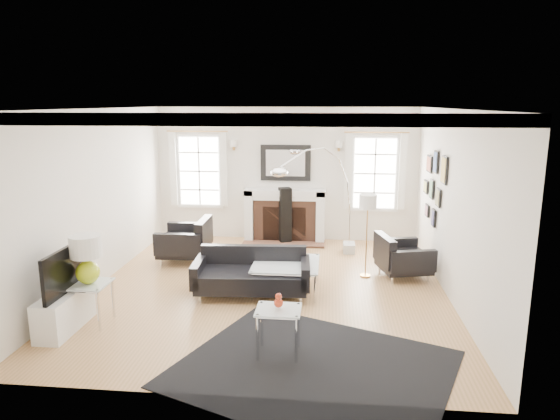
# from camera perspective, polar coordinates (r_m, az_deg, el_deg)

# --- Properties ---
(floor) EXTENTS (6.00, 6.00, 0.00)m
(floor) POSITION_cam_1_polar(r_m,az_deg,el_deg) (8.01, -1.30, -8.95)
(floor) COLOR #A67845
(floor) RESTS_ON ground
(back_wall) EXTENTS (5.50, 0.04, 2.80)m
(back_wall) POSITION_cam_1_polar(r_m,az_deg,el_deg) (10.56, 0.66, 4.09)
(back_wall) COLOR silver
(back_wall) RESTS_ON floor
(front_wall) EXTENTS (5.50, 0.04, 2.80)m
(front_wall) POSITION_cam_1_polar(r_m,az_deg,el_deg) (4.75, -5.84, -6.16)
(front_wall) COLOR silver
(front_wall) RESTS_ON floor
(left_wall) EXTENTS (0.04, 6.00, 2.80)m
(left_wall) POSITION_cam_1_polar(r_m,az_deg,el_deg) (8.41, -20.30, 1.23)
(left_wall) COLOR silver
(left_wall) RESTS_ON floor
(right_wall) EXTENTS (0.04, 6.00, 2.80)m
(right_wall) POSITION_cam_1_polar(r_m,az_deg,el_deg) (7.78, 19.20, 0.47)
(right_wall) COLOR silver
(right_wall) RESTS_ON floor
(ceiling) EXTENTS (5.50, 6.00, 0.02)m
(ceiling) POSITION_cam_1_polar(r_m,az_deg,el_deg) (7.47, -1.40, 11.51)
(ceiling) COLOR white
(ceiling) RESTS_ON back_wall
(crown_molding) EXTENTS (5.50, 6.00, 0.12)m
(crown_molding) POSITION_cam_1_polar(r_m,az_deg,el_deg) (7.47, -1.40, 11.05)
(crown_molding) COLOR white
(crown_molding) RESTS_ON back_wall
(fireplace) EXTENTS (1.70, 0.69, 1.11)m
(fireplace) POSITION_cam_1_polar(r_m,az_deg,el_deg) (10.51, 0.55, -0.70)
(fireplace) COLOR white
(fireplace) RESTS_ON floor
(mantel_mirror) EXTENTS (1.05, 0.07, 0.75)m
(mantel_mirror) POSITION_cam_1_polar(r_m,az_deg,el_deg) (10.48, 0.64, 5.41)
(mantel_mirror) COLOR black
(mantel_mirror) RESTS_ON back_wall
(window_left) EXTENTS (1.24, 0.15, 1.62)m
(window_left) POSITION_cam_1_polar(r_m,az_deg,el_deg) (10.82, -9.20, 4.45)
(window_left) COLOR white
(window_left) RESTS_ON back_wall
(window_right) EXTENTS (1.24, 0.15, 1.62)m
(window_right) POSITION_cam_1_polar(r_m,az_deg,el_deg) (10.50, 10.77, 4.15)
(window_right) COLOR white
(window_right) RESTS_ON back_wall
(gallery_wall) EXTENTS (0.04, 1.73, 1.29)m
(gallery_wall) POSITION_cam_1_polar(r_m,az_deg,el_deg) (8.99, 17.19, 2.98)
(gallery_wall) COLOR black
(gallery_wall) RESTS_ON right_wall
(tv_unit) EXTENTS (0.35, 1.00, 1.09)m
(tv_unit) POSITION_cam_1_polar(r_m,az_deg,el_deg) (7.11, -23.40, -9.98)
(tv_unit) COLOR white
(tv_unit) RESTS_ON floor
(area_rug) EXTENTS (3.53, 3.28, 0.01)m
(area_rug) POSITION_cam_1_polar(r_m,az_deg,el_deg) (5.80, 3.88, -17.63)
(area_rug) COLOR black
(area_rug) RESTS_ON floor
(sofa) EXTENTS (1.80, 0.91, 0.57)m
(sofa) POSITION_cam_1_polar(r_m,az_deg,el_deg) (7.71, -3.20, -7.36)
(sofa) COLOR black
(sofa) RESTS_ON floor
(armchair_left) EXTENTS (0.90, 0.99, 0.66)m
(armchair_left) POSITION_cam_1_polar(r_m,az_deg,el_deg) (9.41, -10.51, -3.57)
(armchair_left) COLOR black
(armchair_left) RESTS_ON floor
(armchair_right) EXTENTS (0.97, 1.04, 0.60)m
(armchair_right) POSITION_cam_1_polar(r_m,az_deg,el_deg) (8.67, 13.60, -5.32)
(armchair_right) COLOR black
(armchair_right) RESTS_ON floor
(coffee_table) EXTENTS (1.02, 1.02, 0.45)m
(coffee_table) POSITION_cam_1_polar(r_m,az_deg,el_deg) (7.80, 0.70, -6.26)
(coffee_table) COLOR silver
(coffee_table) RESTS_ON floor
(side_table_left) EXTENTS (0.51, 0.51, 0.56)m
(side_table_left) POSITION_cam_1_polar(r_m,az_deg,el_deg) (7.12, -20.95, -8.64)
(side_table_left) COLOR silver
(side_table_left) RESTS_ON floor
(nesting_table) EXTENTS (0.52, 0.44, 0.57)m
(nesting_table) POSITION_cam_1_polar(r_m,az_deg,el_deg) (5.88, -0.18, -12.30)
(nesting_table) COLOR silver
(nesting_table) RESTS_ON floor
(gourd_lamp) EXTENTS (0.41, 0.41, 0.65)m
(gourd_lamp) POSITION_cam_1_polar(r_m,az_deg,el_deg) (6.97, -21.25, -4.93)
(gourd_lamp) COLOR #B1C819
(gourd_lamp) RESTS_ON side_table_left
(orange_vase) EXTENTS (0.11, 0.11, 0.17)m
(orange_vase) POSITION_cam_1_polar(r_m,az_deg,el_deg) (5.80, -0.18, -10.37)
(orange_vase) COLOR red
(orange_vase) RESTS_ON nesting_table
(arc_floor_lamp) EXTENTS (1.53, 1.42, 2.17)m
(arc_floor_lamp) POSITION_cam_1_polar(r_m,az_deg,el_deg) (9.15, 4.22, 1.37)
(arc_floor_lamp) COLOR silver
(arc_floor_lamp) RESTS_ON floor
(stick_floor_lamp) EXTENTS (0.29, 0.29, 1.41)m
(stick_floor_lamp) POSITION_cam_1_polar(r_m,az_deg,el_deg) (8.33, 10.00, 0.46)
(stick_floor_lamp) COLOR #BE8742
(stick_floor_lamp) RESTS_ON floor
(speaker_tower) EXTENTS (0.30, 0.30, 1.17)m
(speaker_tower) POSITION_cam_1_polar(r_m,az_deg,el_deg) (10.36, 0.57, -0.65)
(speaker_tower) COLOR black
(speaker_tower) RESTS_ON floor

